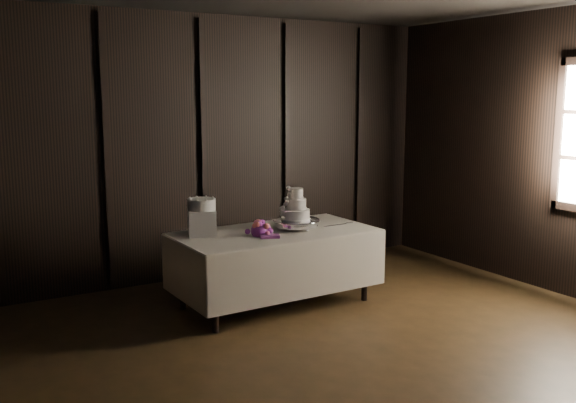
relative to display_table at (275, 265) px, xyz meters
The scene contains 8 objects.
room 2.42m from the display_table, 95.15° to the right, with size 6.08×7.08×3.08m.
display_table is the anchor object (origin of this frame).
cake_stand 0.47m from the display_table, ahead, with size 0.48×0.48×0.09m, color silver.
wedding_cake 0.61m from the display_table, ahead, with size 0.31×0.27×0.33m.
bouquet 0.48m from the display_table, 156.08° to the right, with size 0.29×0.39×0.19m, color #C74F75, non-canonical shape.
box_pedestal 0.86m from the display_table, 162.86° to the left, with size 0.26×0.26×0.25m, color white.
small_cake 0.97m from the display_table, 162.86° to the left, with size 0.27×0.27×0.11m, color white.
cake_knife 0.76m from the display_table, ahead, with size 0.37×0.02×0.01m, color silver.
Camera 1 is at (-2.87, -3.30, 2.13)m, focal length 40.00 mm.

